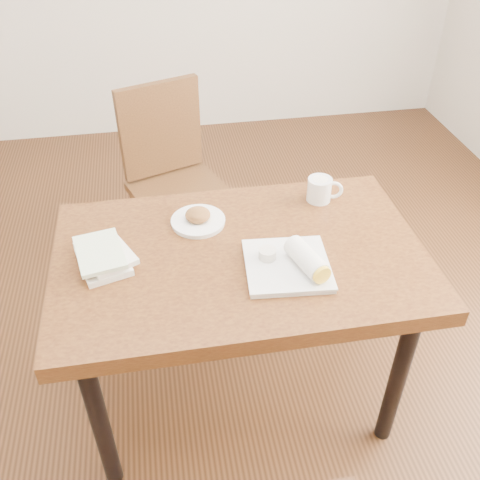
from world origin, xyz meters
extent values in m
cube|color=#472814|center=(0.00, 0.00, -0.01)|extent=(4.00, 5.00, 0.01)
cube|color=brown|center=(0.00, 0.00, 0.72)|extent=(1.22, 0.77, 0.06)
cylinder|color=black|center=(-0.51, -0.29, 0.34)|extent=(0.06, 0.06, 0.69)
cylinder|color=black|center=(0.51, -0.29, 0.34)|extent=(0.06, 0.06, 0.69)
cylinder|color=black|center=(-0.51, 0.29, 0.34)|extent=(0.06, 0.06, 0.69)
cylinder|color=black|center=(0.51, 0.29, 0.34)|extent=(0.06, 0.06, 0.69)
cylinder|color=#4D3016|center=(-0.04, 1.04, 0.23)|extent=(0.04, 0.04, 0.45)
cylinder|color=#4D3016|center=(-0.37, 0.92, 0.23)|extent=(0.04, 0.04, 0.45)
cylinder|color=#4D3016|center=(0.09, 0.71, 0.23)|extent=(0.04, 0.04, 0.45)
cylinder|color=#4D3016|center=(-0.25, 0.58, 0.23)|extent=(0.04, 0.04, 0.45)
cube|color=#4D3016|center=(-0.14, 0.81, 0.47)|extent=(0.54, 0.54, 0.04)
cube|color=#4D3016|center=(-0.21, 0.99, 0.73)|extent=(0.39, 0.17, 0.45)
cylinder|color=white|center=(-0.12, 0.18, 0.76)|extent=(0.19, 0.19, 0.01)
cylinder|color=white|center=(-0.12, 0.18, 0.76)|extent=(0.19, 0.19, 0.01)
ellipsoid|color=#B27538|center=(-0.12, 0.18, 0.79)|extent=(0.10, 0.10, 0.05)
cylinder|color=white|center=(0.34, 0.26, 0.80)|extent=(0.09, 0.09, 0.09)
torus|color=white|center=(0.39, 0.24, 0.80)|extent=(0.07, 0.03, 0.07)
cylinder|color=tan|center=(0.34, 0.26, 0.84)|extent=(0.08, 0.08, 0.01)
cylinder|color=#F2E5CC|center=(0.34, 0.26, 0.84)|extent=(0.05, 0.05, 0.00)
cube|color=white|center=(0.13, -0.11, 0.76)|extent=(0.28, 0.28, 0.02)
cube|color=white|center=(0.13, -0.11, 0.77)|extent=(0.29, 0.29, 0.01)
cylinder|color=white|center=(0.19, -0.13, 0.81)|extent=(0.11, 0.18, 0.07)
cylinder|color=yellow|center=(0.21, -0.21, 0.81)|extent=(0.06, 0.04, 0.06)
cylinder|color=silver|center=(0.08, -0.07, 0.79)|extent=(0.06, 0.06, 0.03)
cylinder|color=red|center=(0.08, -0.07, 0.80)|extent=(0.05, 0.05, 0.01)
cube|color=white|center=(-0.44, 0.02, 0.76)|extent=(0.20, 0.24, 0.02)
cube|color=silver|center=(-0.43, 0.03, 0.78)|extent=(0.21, 0.24, 0.02)
cube|color=#A1C684|center=(-0.45, 0.02, 0.80)|extent=(0.18, 0.23, 0.01)
camera|label=1|loc=(-0.24, -1.35, 1.87)|focal=40.00mm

